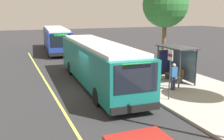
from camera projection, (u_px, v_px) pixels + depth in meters
name	position (u px, v px, depth m)	size (l,w,h in m)	color
ground_plane	(89.00, 92.00, 16.51)	(120.00, 120.00, 0.00)	#2B2B2D
sidewalk_curb	(169.00, 81.00, 18.70)	(44.00, 6.40, 0.15)	#A8A399
lane_stripe_center	(54.00, 96.00, 15.71)	(36.00, 0.14, 0.01)	#E0D64C
transit_bus_main	(97.00, 62.00, 17.69)	(12.66, 3.09, 2.95)	#146B66
transit_bus_second	(56.00, 39.00, 32.80)	(12.05, 3.65, 2.95)	navy
bus_shelter	(177.00, 56.00, 18.12)	(2.90, 1.60, 2.48)	#333338
waiting_bench	(175.00, 74.00, 18.39)	(1.60, 0.48, 0.95)	brown
route_sign_post	(170.00, 68.00, 14.21)	(0.44, 0.08, 2.80)	#333338
pedestrian_commuter	(173.00, 75.00, 16.19)	(0.24, 0.40, 1.69)	#282D47
street_tree_near_shelter	(165.00, 5.00, 22.70)	(3.97, 3.97, 7.38)	brown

